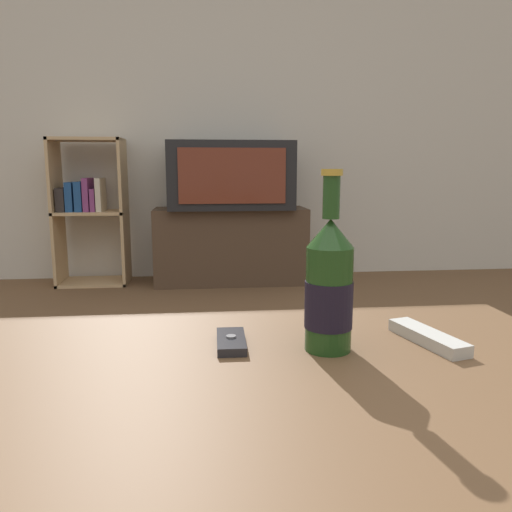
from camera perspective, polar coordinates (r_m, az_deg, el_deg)
back_wall at (r=3.72m, az=-5.22°, el=17.91°), size 8.00×0.05×2.60m
coffee_table at (r=0.75m, az=-1.10°, el=-19.11°), size 1.07×0.63×0.50m
tv_stand at (r=3.46m, az=-2.90°, el=1.22°), size 1.03×0.38×0.52m
television at (r=3.42m, az=-2.96°, el=9.19°), size 0.82×0.52×0.44m
bookshelf at (r=3.56m, az=-18.64°, el=5.30°), size 0.46×0.30×0.98m
beer_bottle at (r=0.79m, az=8.35°, el=-3.57°), size 0.08×0.08×0.28m
cell_phone at (r=0.82m, az=-2.86°, el=-9.73°), size 0.05×0.11×0.02m
remote_control at (r=0.88m, az=19.03°, el=-8.77°), size 0.08×0.16×0.02m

